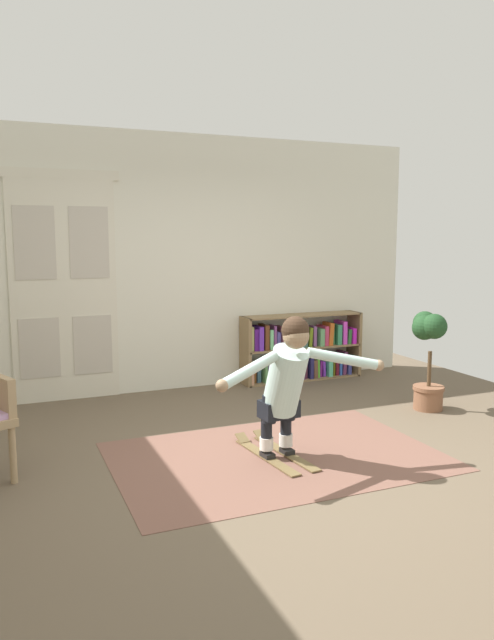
{
  "coord_description": "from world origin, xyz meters",
  "views": [
    {
      "loc": [
        -1.93,
        -4.11,
        1.76
      ],
      "look_at": [
        0.05,
        0.61,
        1.05
      ],
      "focal_mm": 33.96,
      "sensor_mm": 36.0,
      "label": 1
    }
  ],
  "objects_px": {
    "skis_pair": "(274,453)",
    "potted_plant": "(428,351)",
    "person_skier": "(287,378)",
    "bookshelf": "(301,350)"
  },
  "relations": [
    {
      "from": "potted_plant",
      "to": "skis_pair",
      "type": "distance_m",
      "value": 2.16
    },
    {
      "from": "skis_pair",
      "to": "potted_plant",
      "type": "bearing_deg",
      "value": 16.34
    },
    {
      "from": "bookshelf",
      "to": "person_skier",
      "type": "bearing_deg",
      "value": -120.07
    },
    {
      "from": "skis_pair",
      "to": "person_skier",
      "type": "height_order",
      "value": "person_skier"
    },
    {
      "from": "potted_plant",
      "to": "person_skier",
      "type": "bearing_deg",
      "value": -158.83
    },
    {
      "from": "potted_plant",
      "to": "skis_pair",
      "type": "height_order",
      "value": "potted_plant"
    },
    {
      "from": "bookshelf",
      "to": "skis_pair",
      "type": "relative_size",
      "value": 1.65
    },
    {
      "from": "skis_pair",
      "to": "bookshelf",
      "type": "bearing_deg",
      "value": 57.64
    },
    {
      "from": "potted_plant",
      "to": "bookshelf",
      "type": "bearing_deg",
      "value": 108.89
    },
    {
      "from": "skis_pair",
      "to": "person_skier",
      "type": "distance_m",
      "value": 0.68
    }
  ]
}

